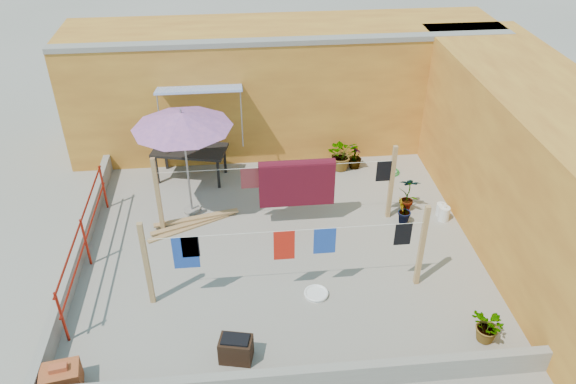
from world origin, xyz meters
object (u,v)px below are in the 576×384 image
object	(u,v)px
patio_umbrella	(182,121)
water_jug_b	(441,209)
plant_back_a	(342,154)
water_jug_a	(444,214)
outdoor_table	(190,152)
green_hose	(390,171)
brazier	(236,349)
brick_stack	(62,379)
white_basin	(316,294)

from	to	relation	value
patio_umbrella	water_jug_b	distance (m)	6.04
water_jug_b	plant_back_a	xyz separation A→B (m)	(-1.87, 2.22, 0.28)
water_jug_a	water_jug_b	distance (m)	0.21
patio_umbrella	outdoor_table	distance (m)	2.13
patio_umbrella	water_jug_b	bearing A→B (deg)	-7.09
water_jug_a	water_jug_b	bearing A→B (deg)	90.00
water_jug_a	green_hose	bearing A→B (deg)	107.32
green_hose	outdoor_table	bearing A→B (deg)	177.07
outdoor_table	water_jug_a	size ratio (longest dim) A/B	4.97
brazier	water_jug_b	distance (m)	5.94
patio_umbrella	outdoor_table	world-z (taller)	patio_umbrella
green_hose	plant_back_a	world-z (taller)	plant_back_a
brick_stack	water_jug_a	distance (m)	8.29
brazier	water_jug_a	bearing A→B (deg)	36.21
brazier	water_jug_b	xyz separation A→B (m)	(4.69, 3.64, -0.09)
white_basin	water_jug_a	bearing A→B (deg)	33.45
plant_back_a	water_jug_a	bearing A→B (deg)	-52.41
white_basin	green_hose	distance (m)	4.89
outdoor_table	green_hose	world-z (taller)	outdoor_table
white_basin	water_jug_b	bearing A→B (deg)	35.95
patio_umbrella	water_jug_a	size ratio (longest dim) A/B	7.08
plant_back_a	green_hose	bearing A→B (deg)	-14.72
brazier	green_hose	xyz separation A→B (m)	(4.03, 5.54, -0.20)
water_jug_a	plant_back_a	xyz separation A→B (m)	(-1.87, 2.43, 0.26)
patio_umbrella	white_basin	size ratio (longest dim) A/B	5.84
brick_stack	water_jug_a	bearing A→B (deg)	26.83
water_jug_a	green_hose	world-z (taller)	water_jug_a
water_jug_a	water_jug_b	xyz separation A→B (m)	(0.00, 0.20, -0.02)
outdoor_table	water_jug_b	bearing A→B (deg)	-20.95
brazier	white_basin	distance (m)	2.04
water_jug_b	green_hose	bearing A→B (deg)	109.05
brick_stack	white_basin	world-z (taller)	brick_stack
patio_umbrella	outdoor_table	size ratio (longest dim) A/B	1.43
brazier	patio_umbrella	bearing A→B (deg)	101.86
white_basin	plant_back_a	distance (m)	4.72
patio_umbrella	brick_stack	bearing A→B (deg)	-111.20
outdoor_table	brazier	world-z (taller)	outdoor_table
outdoor_table	green_hose	xyz separation A→B (m)	(4.99, -0.26, -0.71)
white_basin	plant_back_a	size ratio (longest dim) A/B	0.54
plant_back_a	brick_stack	bearing A→B (deg)	-131.86
white_basin	plant_back_a	xyz separation A→B (m)	(1.30, 4.52, 0.39)
white_basin	green_hose	xyz separation A→B (m)	(2.51, 4.20, -0.01)
outdoor_table	patio_umbrella	bearing A→B (deg)	-88.18
water_jug_a	plant_back_a	distance (m)	3.08
outdoor_table	white_basin	distance (m)	5.15
brick_stack	green_hose	xyz separation A→B (m)	(6.74, 5.85, -0.19)
water_jug_b	green_hose	distance (m)	2.02
outdoor_table	plant_back_a	size ratio (longest dim) A/B	2.22
brazier	water_jug_b	size ratio (longest dim) A/B	1.80
brazier	water_jug_b	bearing A→B (deg)	37.81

